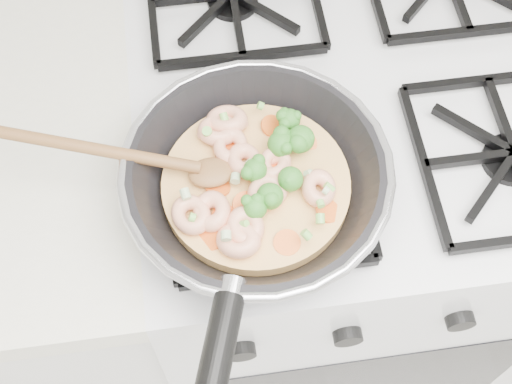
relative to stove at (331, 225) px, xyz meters
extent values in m
cube|color=white|center=(0.00, 0.00, -0.01)|extent=(0.60, 0.60, 0.90)
cube|color=black|center=(0.00, 0.00, 0.45)|extent=(0.56, 0.56, 0.02)
torus|color=#B6B6BD|center=(-0.16, -0.16, 0.52)|extent=(0.30, 0.30, 0.01)
cylinder|color=#EFB867|center=(-0.16, -0.16, 0.48)|extent=(0.21, 0.21, 0.02)
ellipsoid|color=brown|center=(-0.21, -0.15, 0.50)|extent=(0.06, 0.05, 0.01)
cylinder|color=brown|center=(-0.34, -0.12, 0.53)|extent=(0.25, 0.08, 0.05)
torus|color=#EFB18D|center=(-0.17, -0.14, 0.50)|extent=(0.05, 0.05, 0.02)
torus|color=#EFB18D|center=(-0.15, -0.18, 0.50)|extent=(0.07, 0.07, 0.02)
torus|color=#EFB18D|center=(-0.24, -0.20, 0.50)|extent=(0.07, 0.06, 0.02)
torus|color=#EFB18D|center=(-0.14, -0.15, 0.50)|extent=(0.06, 0.06, 0.02)
torus|color=#EFB18D|center=(-0.14, -0.15, 0.50)|extent=(0.06, 0.06, 0.03)
torus|color=#EFB18D|center=(-0.19, -0.10, 0.50)|extent=(0.06, 0.06, 0.03)
torus|color=#EFB18D|center=(-0.18, -0.12, 0.50)|extent=(0.06, 0.06, 0.02)
torus|color=#EFB18D|center=(-0.18, -0.22, 0.50)|extent=(0.05, 0.05, 0.02)
torus|color=#EFB18D|center=(-0.10, -0.19, 0.50)|extent=(0.05, 0.05, 0.02)
torus|color=#EFB18D|center=(-0.21, -0.20, 0.50)|extent=(0.05, 0.05, 0.03)
torus|color=#EFB18D|center=(-0.18, -0.09, 0.50)|extent=(0.07, 0.07, 0.03)
torus|color=#EFB18D|center=(-0.19, -0.24, 0.50)|extent=(0.06, 0.06, 0.02)
ellipsoid|color=#3C862C|center=(-0.16, -0.16, 0.51)|extent=(0.03, 0.03, 0.03)
ellipsoid|color=#3C862C|center=(-0.13, -0.13, 0.51)|extent=(0.04, 0.04, 0.03)
ellipsoid|color=#3C862C|center=(-0.11, -0.13, 0.51)|extent=(0.04, 0.04, 0.03)
ellipsoid|color=#3C862C|center=(-0.17, -0.21, 0.51)|extent=(0.03, 0.03, 0.03)
ellipsoid|color=#3C862C|center=(-0.15, -0.19, 0.51)|extent=(0.04, 0.04, 0.03)
ellipsoid|color=#3C862C|center=(-0.11, -0.10, 0.51)|extent=(0.03, 0.03, 0.03)
ellipsoid|color=#3C862C|center=(-0.13, -0.18, 0.51)|extent=(0.04, 0.04, 0.03)
cylinder|color=orange|center=(-0.13, -0.09, 0.49)|extent=(0.03, 0.03, 0.01)
cylinder|color=orange|center=(-0.18, -0.19, 0.49)|extent=(0.04, 0.04, 0.01)
cylinder|color=orange|center=(-0.09, -0.21, 0.49)|extent=(0.04, 0.04, 0.01)
cylinder|color=orange|center=(-0.20, -0.17, 0.49)|extent=(0.03, 0.03, 0.01)
cylinder|color=orange|center=(-0.21, -0.15, 0.49)|extent=(0.03, 0.03, 0.01)
cylinder|color=orange|center=(-0.20, -0.20, 0.49)|extent=(0.04, 0.04, 0.00)
cylinder|color=orange|center=(-0.13, -0.16, 0.49)|extent=(0.03, 0.03, 0.01)
cylinder|color=orange|center=(-0.20, -0.09, 0.49)|extent=(0.04, 0.04, 0.01)
cylinder|color=orange|center=(-0.15, -0.14, 0.49)|extent=(0.04, 0.04, 0.01)
cylinder|color=orange|center=(-0.22, -0.22, 0.49)|extent=(0.04, 0.04, 0.01)
cylinder|color=orange|center=(-0.14, -0.24, 0.49)|extent=(0.03, 0.03, 0.01)
cylinder|color=orange|center=(-0.10, -0.12, 0.49)|extent=(0.04, 0.04, 0.01)
cylinder|color=orange|center=(-0.17, -0.15, 0.49)|extent=(0.03, 0.03, 0.01)
cylinder|color=orange|center=(-0.19, -0.12, 0.49)|extent=(0.04, 0.04, 0.00)
cylinder|color=orange|center=(-0.18, -0.09, 0.49)|extent=(0.03, 0.03, 0.01)
cylinder|color=#B1CE91|center=(-0.20, -0.24, 0.52)|extent=(0.01, 0.01, 0.01)
cylinder|color=#7CC74F|center=(-0.14, -0.08, 0.51)|extent=(0.01, 0.01, 0.01)
cylinder|color=#7CC74F|center=(-0.09, -0.19, 0.51)|extent=(0.01, 0.01, 0.01)
cylinder|color=#7CC74F|center=(-0.19, -0.09, 0.51)|extent=(0.01, 0.01, 0.01)
cylinder|color=#7CC74F|center=(-0.12, -0.25, 0.51)|extent=(0.01, 0.01, 0.01)
cylinder|color=#B1CE91|center=(-0.18, -0.16, 0.51)|extent=(0.01, 0.01, 0.01)
cylinder|color=#B1CE91|center=(-0.10, -0.17, 0.51)|extent=(0.01, 0.01, 0.01)
cylinder|color=#7CC74F|center=(-0.14, -0.14, 0.52)|extent=(0.01, 0.01, 0.01)
cylinder|color=#B1CE91|center=(-0.24, -0.18, 0.52)|extent=(0.01, 0.01, 0.01)
cylinder|color=#7CC74F|center=(-0.21, -0.11, 0.52)|extent=(0.01, 0.01, 0.01)
cylinder|color=#7CC74F|center=(-0.10, -0.23, 0.51)|extent=(0.01, 0.01, 0.01)
cylinder|color=#B1CE91|center=(-0.17, -0.15, 0.51)|extent=(0.01, 0.01, 0.01)
cylinder|color=#B1CE91|center=(-0.09, -0.20, 0.52)|extent=(0.01, 0.01, 0.01)
cylinder|color=#7CC74F|center=(-0.18, -0.22, 0.51)|extent=(0.01, 0.01, 0.01)
cylinder|color=#7CC74F|center=(-0.10, -0.21, 0.51)|extent=(0.01, 0.01, 0.01)
cylinder|color=#B1CE91|center=(-0.11, -0.14, 0.51)|extent=(0.01, 0.01, 0.01)
cylinder|color=#7CC74F|center=(-0.24, -0.21, 0.51)|extent=(0.01, 0.01, 0.01)
camera|label=1|loc=(-0.22, -0.55, 1.18)|focal=50.23mm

